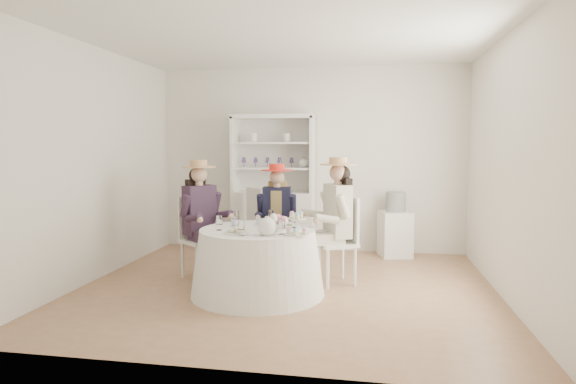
# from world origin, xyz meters

# --- Properties ---
(ground) EXTENTS (4.50, 4.50, 0.00)m
(ground) POSITION_xyz_m (0.00, 0.00, 0.00)
(ground) COLOR #8D6446
(ground) RESTS_ON ground
(ceiling) EXTENTS (4.50, 4.50, 0.00)m
(ceiling) POSITION_xyz_m (0.00, 0.00, 2.70)
(ceiling) COLOR white
(ceiling) RESTS_ON wall_back
(wall_back) EXTENTS (4.50, 0.00, 4.50)m
(wall_back) POSITION_xyz_m (0.00, 2.00, 1.35)
(wall_back) COLOR silver
(wall_back) RESTS_ON ground
(wall_front) EXTENTS (4.50, 0.00, 4.50)m
(wall_front) POSITION_xyz_m (0.00, -2.00, 1.35)
(wall_front) COLOR silver
(wall_front) RESTS_ON ground
(wall_left) EXTENTS (0.00, 4.50, 4.50)m
(wall_left) POSITION_xyz_m (-2.25, 0.00, 1.35)
(wall_left) COLOR silver
(wall_left) RESTS_ON ground
(wall_right) EXTENTS (0.00, 4.50, 4.50)m
(wall_right) POSITION_xyz_m (2.25, 0.00, 1.35)
(wall_right) COLOR silver
(wall_right) RESTS_ON ground
(tea_table) EXTENTS (1.40, 1.40, 0.69)m
(tea_table) POSITION_xyz_m (-0.26, -0.26, 0.34)
(tea_table) COLOR white
(tea_table) RESTS_ON ground
(hutch) EXTENTS (1.36, 0.89, 2.00)m
(hutch) POSITION_xyz_m (-0.50, 1.77, 0.71)
(hutch) COLOR silver
(hutch) RESTS_ON ground
(side_table) EXTENTS (0.50, 0.50, 0.64)m
(side_table) POSITION_xyz_m (1.25, 1.75, 0.32)
(side_table) COLOR silver
(side_table) RESTS_ON ground
(hatbox) EXTENTS (0.31, 0.31, 0.27)m
(hatbox) POSITION_xyz_m (1.25, 1.75, 0.77)
(hatbox) COLOR black
(hatbox) RESTS_ON side_table
(guest_left) EXTENTS (0.60, 0.57, 1.39)m
(guest_left) POSITION_xyz_m (-1.06, 0.22, 0.79)
(guest_left) COLOR silver
(guest_left) RESTS_ON ground
(guest_mid) EXTENTS (0.49, 0.51, 1.34)m
(guest_mid) POSITION_xyz_m (-0.24, 0.67, 0.76)
(guest_mid) COLOR silver
(guest_mid) RESTS_ON ground
(guest_right) EXTENTS (0.61, 0.55, 1.43)m
(guest_right) POSITION_xyz_m (0.52, 0.25, 0.81)
(guest_right) COLOR silver
(guest_right) RESTS_ON ground
(spare_chair) EXTENTS (0.57, 0.57, 0.98)m
(spare_chair) POSITION_xyz_m (-0.61, 1.43, 0.52)
(spare_chair) COLOR silver
(spare_chair) RESTS_ON ground
(teacup_a) EXTENTS (0.09, 0.09, 0.06)m
(teacup_a) POSITION_xyz_m (-0.54, -0.15, 0.72)
(teacup_a) COLOR white
(teacup_a) RESTS_ON tea_table
(teacup_b) EXTENTS (0.07, 0.07, 0.06)m
(teacup_b) POSITION_xyz_m (-0.31, 0.01, 0.72)
(teacup_b) COLOR white
(teacup_b) RESTS_ON tea_table
(teacup_c) EXTENTS (0.10, 0.10, 0.07)m
(teacup_c) POSITION_xyz_m (-0.05, -0.03, 0.73)
(teacup_c) COLOR white
(teacup_c) RESTS_ON tea_table
(flower_bowl) EXTENTS (0.25, 0.25, 0.06)m
(flower_bowl) POSITION_xyz_m (-0.07, -0.33, 0.72)
(flower_bowl) COLOR white
(flower_bowl) RESTS_ON tea_table
(flower_arrangement) EXTENTS (0.20, 0.21, 0.08)m
(flower_arrangement) POSITION_xyz_m (-0.04, -0.28, 0.79)
(flower_arrangement) COLOR #D96C8E
(flower_arrangement) RESTS_ON tea_table
(table_teapot) EXTENTS (0.26, 0.19, 0.20)m
(table_teapot) POSITION_xyz_m (-0.08, -0.59, 0.78)
(table_teapot) COLOR white
(table_teapot) RESTS_ON tea_table
(sandwich_plate) EXTENTS (0.27, 0.27, 0.06)m
(sandwich_plate) POSITION_xyz_m (-0.40, -0.55, 0.71)
(sandwich_plate) COLOR white
(sandwich_plate) RESTS_ON tea_table
(cupcake_stand) EXTENTS (0.24, 0.24, 0.22)m
(cupcake_stand) POSITION_xyz_m (0.19, -0.52, 0.77)
(cupcake_stand) COLOR white
(cupcake_stand) RESTS_ON tea_table
(stemware_set) EXTENTS (0.82, 0.86, 0.15)m
(stemware_set) POSITION_xyz_m (-0.26, -0.26, 0.77)
(stemware_set) COLOR white
(stemware_set) RESTS_ON tea_table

